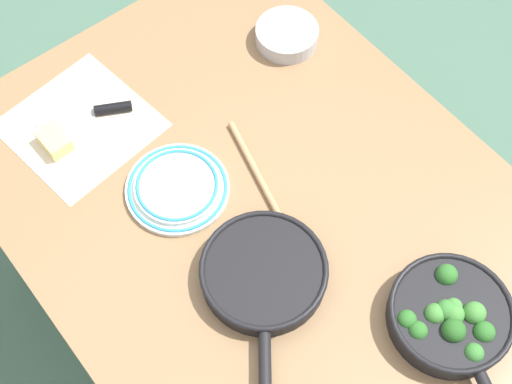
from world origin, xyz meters
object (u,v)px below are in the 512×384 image
skillet_broccoli (451,317)px  skillet_eggs (264,273)px  cheese_block (54,141)px  prep_bowl_steel (287,35)px  dinner_plate_stack (177,187)px  wooden_spoon (277,211)px  grater_knife (93,112)px

skillet_broccoli → skillet_eggs: (-0.30, -0.22, -0.01)m
cheese_block → prep_bowl_steel: 0.60m
skillet_eggs → dinner_plate_stack: bearing=-138.2°
wooden_spoon → prep_bowl_steel: prep_bowl_steel is taller
skillet_eggs → wooden_spoon: bearing=168.9°
skillet_broccoli → dinner_plate_stack: bearing=-136.9°
cheese_block → dinner_plate_stack: bearing=28.8°
grater_knife → dinner_plate_stack: dinner_plate_stack is taller
skillet_broccoli → cheese_block: skillet_broccoli is taller
skillet_broccoli → prep_bowl_steel: (-0.74, 0.21, -0.01)m
skillet_eggs → grater_knife: bearing=-136.6°
wooden_spoon → prep_bowl_steel: 0.47m
skillet_eggs → wooden_spoon: size_ratio=0.83×
grater_knife → cheese_block: 0.11m
skillet_eggs → cheese_block: (-0.54, -0.16, -0.01)m
skillet_eggs → cheese_block: size_ratio=4.22×
cheese_block → wooden_spoon: bearing=32.3°
grater_knife → prep_bowl_steel: (0.11, 0.48, 0.01)m
skillet_eggs → grater_knife: skillet_eggs is taller
skillet_eggs → wooden_spoon: 0.15m
dinner_plate_stack → prep_bowl_steel: (-0.17, 0.45, 0.01)m
wooden_spoon → grater_knife: size_ratio=1.68×
wooden_spoon → dinner_plate_stack: bearing=-128.4°
wooden_spoon → skillet_broccoli: bearing=29.5°
prep_bowl_steel → grater_knife: bearing=-102.8°
skillet_broccoli → dinner_plate_stack: size_ratio=1.54×
skillet_eggs → prep_bowl_steel: (-0.45, 0.44, -0.00)m
dinner_plate_stack → grater_knife: bearing=-173.4°
skillet_eggs → wooden_spoon: (-0.10, 0.12, -0.02)m
skillet_broccoli → prep_bowl_steel: 0.77m
grater_knife → prep_bowl_steel: bearing=-164.2°
skillet_broccoli → cheese_block: 0.92m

